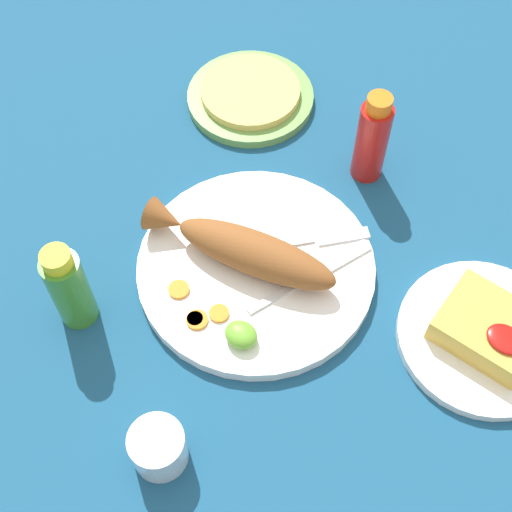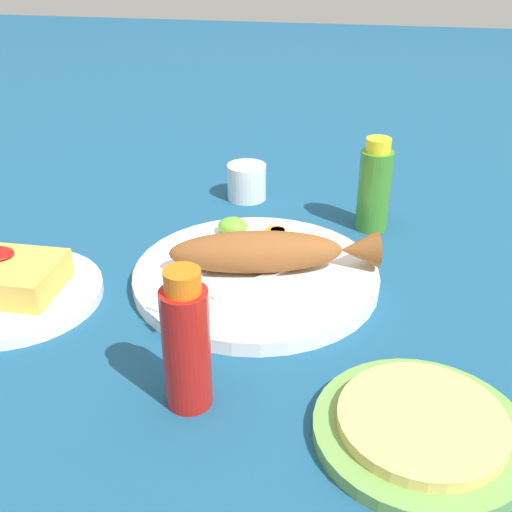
{
  "view_description": "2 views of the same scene",
  "coord_description": "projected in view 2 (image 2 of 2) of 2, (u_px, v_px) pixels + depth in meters",
  "views": [
    {
      "loc": [
        0.29,
        -0.39,
        0.8
      ],
      "look_at": [
        0.0,
        0.0,
        0.04
      ],
      "focal_mm": 50.0,
      "sensor_mm": 36.0,
      "label": 1
    },
    {
      "loc": [
        -0.12,
        0.68,
        0.42
      ],
      "look_at": [
        0.0,
        0.0,
        0.04
      ],
      "focal_mm": 45.0,
      "sensor_mm": 36.0,
      "label": 2
    }
  ],
  "objects": [
    {
      "name": "hot_sauce_bottle_green",
      "position": [
        374.0,
        187.0,
        0.92
      ],
      "size": [
        0.05,
        0.05,
        0.14
      ],
      "color": "#3D8428",
      "rests_on": "ground_plane"
    },
    {
      "name": "hot_sauce_bottle_red",
      "position": [
        186.0,
        343.0,
        0.59
      ],
      "size": [
        0.04,
        0.04,
        0.15
      ],
      "color": "#B21914",
      "rests_on": "ground_plane"
    },
    {
      "name": "carrot_slice_extra",
      "position": [
        262.0,
        238.0,
        0.88
      ],
      "size": [
        0.02,
        0.02,
        0.0
      ],
      "primitive_type": "cylinder",
      "color": "orange",
      "rests_on": "main_plate"
    },
    {
      "name": "ground_plane",
      "position": [
        256.0,
        282.0,
        0.81
      ],
      "size": [
        4.0,
        4.0,
        0.0
      ],
      "primitive_type": "plane",
      "color": "navy"
    },
    {
      "name": "fork_far",
      "position": [
        193.0,
        279.0,
        0.78
      ],
      "size": [
        0.08,
        0.18,
        0.0
      ],
      "rotation": [
        0.0,
        0.0,
        7.5
      ],
      "color": "silver",
      "rests_on": "main_plate"
    },
    {
      "name": "salt_cup",
      "position": [
        247.0,
        184.0,
        1.03
      ],
      "size": [
        0.06,
        0.06,
        0.06
      ],
      "color": "silver",
      "rests_on": "ground_plane"
    },
    {
      "name": "tortilla_stack",
      "position": [
        422.0,
        421.0,
        0.57
      ],
      "size": [
        0.15,
        0.15,
        0.01
      ],
      "primitive_type": "cylinder",
      "color": "#E0C666",
      "rests_on": "tortilla_plate"
    },
    {
      "name": "fork_near",
      "position": [
        215.0,
        295.0,
        0.75
      ],
      "size": [
        0.13,
        0.15,
        0.0
      ],
      "rotation": [
        0.0,
        0.0,
        7.12
      ],
      "color": "silver",
      "rests_on": "main_plate"
    },
    {
      "name": "carrot_slice_mid",
      "position": [
        278.0,
        231.0,
        0.89
      ],
      "size": [
        0.02,
        0.02,
        0.0
      ],
      "primitive_type": "cylinder",
      "color": "orange",
      "rests_on": "main_plate"
    },
    {
      "name": "fries_pile",
      "position": [
        10.0,
        276.0,
        0.76
      ],
      "size": [
        0.12,
        0.1,
        0.04
      ],
      "color": "gold",
      "rests_on": "side_plate_fries"
    },
    {
      "name": "tortilla_plate",
      "position": [
        420.0,
        432.0,
        0.57
      ],
      "size": [
        0.19,
        0.19,
        0.01
      ],
      "primitive_type": "cylinder",
      "color": "#6B9E4C",
      "rests_on": "ground_plane"
    },
    {
      "name": "side_plate_fries",
      "position": [
        14.0,
        294.0,
        0.77
      ],
      "size": [
        0.21,
        0.21,
        0.01
      ],
      "primitive_type": "cylinder",
      "color": "white",
      "rests_on": "ground_plane"
    },
    {
      "name": "carrot_slice_near",
      "position": [
        307.0,
        240.0,
        0.87
      ],
      "size": [
        0.03,
        0.03,
        0.0
      ],
      "primitive_type": "cylinder",
      "color": "orange",
      "rests_on": "main_plate"
    },
    {
      "name": "carrot_slice_far",
      "position": [
        276.0,
        231.0,
        0.89
      ],
      "size": [
        0.03,
        0.03,
        0.0
      ],
      "primitive_type": "cylinder",
      "color": "orange",
      "rests_on": "main_plate"
    },
    {
      "name": "fried_fish",
      "position": [
        270.0,
        252.0,
        0.79
      ],
      "size": [
        0.26,
        0.11,
        0.05
      ],
      "rotation": [
        0.0,
        0.0,
        0.22
      ],
      "color": "brown",
      "rests_on": "main_plate"
    },
    {
      "name": "lime_wedge_main",
      "position": [
        233.0,
        226.0,
        0.89
      ],
      "size": [
        0.04,
        0.04,
        0.02
      ],
      "primitive_type": "ellipsoid",
      "color": "#6BB233",
      "rests_on": "main_plate"
    },
    {
      "name": "main_plate",
      "position": [
        256.0,
        276.0,
        0.81
      ],
      "size": [
        0.31,
        0.31,
        0.02
      ],
      "primitive_type": "cylinder",
      "color": "white",
      "rests_on": "ground_plane"
    }
  ]
}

